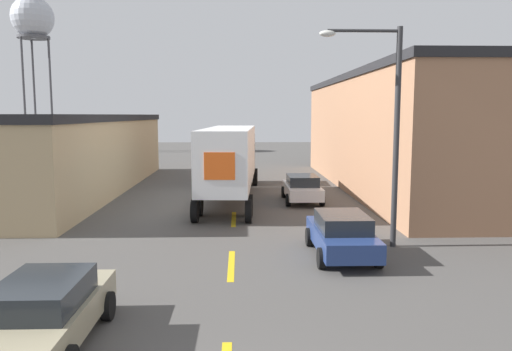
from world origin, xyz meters
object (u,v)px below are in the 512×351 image
at_px(semi_truck, 232,156).
at_px(street_lamp, 387,120).
at_px(parked_car_right_far, 302,188).
at_px(parked_car_right_mid, 342,234).
at_px(parked_car_left_near, 45,312).
at_px(water_tower, 33,20).

height_order(semi_truck, street_lamp, street_lamp).
xyz_separation_m(semi_truck, parked_car_right_far, (3.81, -1.16, -1.63)).
distance_m(parked_car_right_mid, street_lamp, 4.30).
distance_m(parked_car_left_near, street_lamp, 12.33).
distance_m(semi_truck, parked_car_right_mid, 12.34).
relative_size(parked_car_left_near, parked_car_right_mid, 1.00).
xyz_separation_m(semi_truck, parked_car_left_near, (-3.47, -17.95, -1.63)).
distance_m(parked_car_left_near, parked_car_right_mid, 9.64).
relative_size(semi_truck, parked_car_left_near, 3.38).
relative_size(parked_car_left_near, street_lamp, 0.56).
relative_size(parked_car_right_mid, street_lamp, 0.56).
relative_size(parked_car_left_near, water_tower, 0.22).
xyz_separation_m(parked_car_right_mid, parked_car_right_far, (0.00, 10.47, 0.00)).
bearing_deg(water_tower, parked_car_left_near, -68.43).
relative_size(semi_truck, parked_car_right_mid, 3.38).
bearing_deg(street_lamp, parked_car_left_near, -140.17).
bearing_deg(parked_car_right_mid, parked_car_right_far, 90.00).
distance_m(water_tower, street_lamp, 57.44).
bearing_deg(parked_car_right_far, parked_car_left_near, -113.44).
bearing_deg(parked_car_right_far, street_lamp, -79.32).
xyz_separation_m(water_tower, street_lamp, (30.64, -47.12, -11.83)).
height_order(parked_car_right_far, street_lamp, street_lamp).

